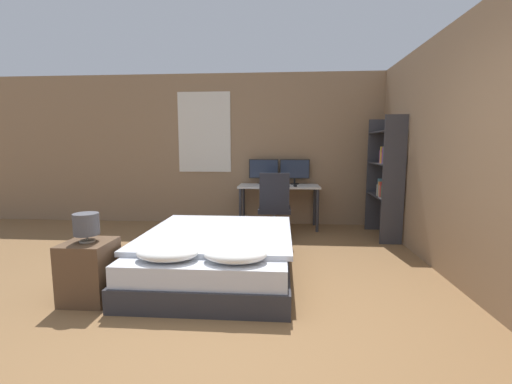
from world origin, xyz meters
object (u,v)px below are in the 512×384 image
nightstand (89,271)px  keyboard (279,186)px  office_chair (274,212)px  bed (217,254)px  monitor_left (264,170)px  bookshelf (387,173)px  desk (279,191)px  monitor_right (295,170)px  computer_mouse (295,186)px  bedside_lamp (86,225)px

nightstand → keyboard: size_ratio=1.53×
keyboard → office_chair: (-0.06, -0.50, -0.34)m
bed → monitor_left: bearing=81.2°
office_chair → bookshelf: size_ratio=0.55×
desk → bookshelf: size_ratio=0.75×
monitor_right → desk: bearing=-144.3°
bed → monitor_right: 2.75m
bed → monitor_left: (0.38, 2.47, 0.77)m
monitor_left → computer_mouse: bearing=-35.7°
bookshelf → office_chair: bearing=-175.7°
desk → monitor_left: size_ratio=2.65×
desk → monitor_right: (0.27, 0.20, 0.35)m
bedside_lamp → keyboard: bedside_lamp is taller
monitor_left → office_chair: size_ratio=0.51×
monitor_left → office_chair: monitor_left is taller
bed → desk: bearing=73.9°
bed → office_chair: 1.70m
bedside_lamp → desk: 3.43m
bed → monitor_right: (0.93, 2.47, 0.77)m
desk → monitor_right: monitor_right is taller
monitor_right → keyboard: bearing=-125.1°
office_chair → monitor_right: bearing=69.4°
bed → nightstand: nightstand is taller
desk → office_chair: size_ratio=1.35×
bedside_lamp → office_chair: 2.83m
nightstand → office_chair: size_ratio=0.54×
nightstand → bedside_lamp: 0.43m
monitor_right → keyboard: size_ratio=1.45×
bed → keyboard: 2.24m
monitor_right → bookshelf: 1.56m
keyboard → bookshelf: bookshelf is taller
bedside_lamp → keyboard: size_ratio=0.73×
bed → desk: size_ratio=1.46×
monitor_left → bookshelf: 2.05m
desk → keyboard: 0.22m
monitor_right → monitor_left: bearing=180.0°
nightstand → office_chair: office_chair is taller
desk → bookshelf: 1.76m
keyboard → computer_mouse: computer_mouse is taller
desk → computer_mouse: bearing=-35.6°
bed → bedside_lamp: 1.35m
monitor_left → computer_mouse: size_ratio=7.46×
bedside_lamp → bookshelf: 4.13m
computer_mouse → office_chair: office_chair is taller
bed → computer_mouse: 2.33m
bed → computer_mouse: computer_mouse is taller
nightstand → office_chair: 2.82m
monitor_right → keyboard: monitor_right is taller
keyboard → bookshelf: (1.63, -0.37, 0.25)m
bedside_lamp → bookshelf: size_ratio=0.14×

